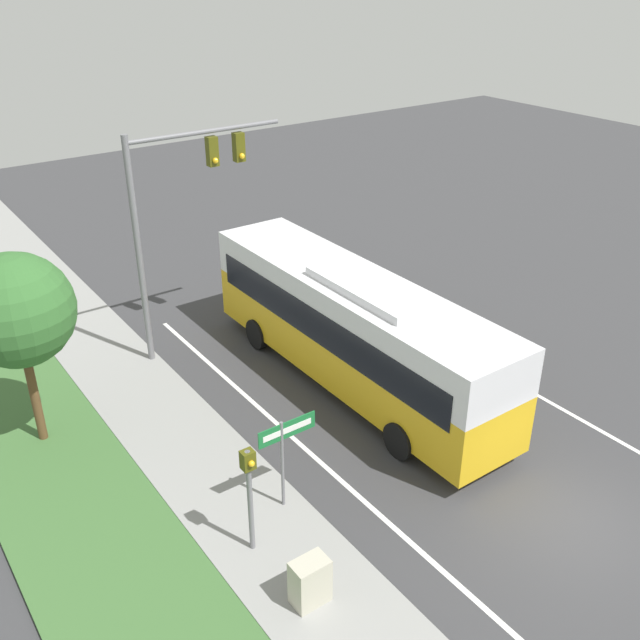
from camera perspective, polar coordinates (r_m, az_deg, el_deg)
The scene contains 8 objects.
ground_plane at distance 18.43m, azimuth 19.85°, elevation -15.03°, with size 80.00×80.00×0.00m, color #38383A.
lane_divider_near at distance 16.25m, azimuth 11.83°, elevation -20.69°, with size 0.14×30.00×0.01m.
bus at distance 21.26m, azimuth 2.67°, elevation -0.32°, with size 2.73×11.65×3.73m.
signal_gantry at distance 22.43m, azimuth -11.34°, elevation 9.23°, with size 5.18×0.41×7.38m.
pedestrian_signal at distance 15.55m, azimuth -5.68°, elevation -12.96°, with size 0.28×0.34×2.78m.
street_sign at distance 16.68m, azimuth -2.81°, elevation -10.00°, with size 1.53×0.08×2.51m.
utility_cabinet at distance 15.30m, azimuth -0.81°, elevation -20.20°, with size 0.77×0.51×1.06m.
roadside_tree at distance 19.29m, azimuth -23.15°, elevation 0.69°, with size 2.94×2.94×5.38m.
Camera 1 is at (-12.29, -6.77, 11.95)m, focal length 40.00 mm.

